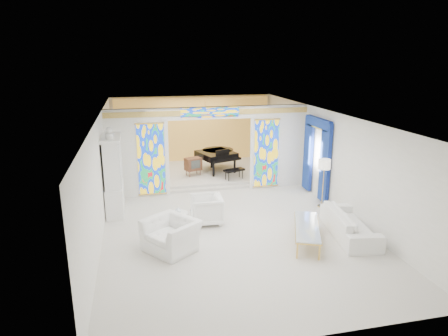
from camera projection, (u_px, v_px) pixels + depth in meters
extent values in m
plane|color=beige|center=(222.00, 211.00, 12.41)|extent=(12.00, 12.00, 0.00)
cube|color=white|center=(222.00, 115.00, 11.60)|extent=(7.00, 12.00, 0.02)
cube|color=silver|center=(193.00, 130.00, 17.64)|extent=(7.00, 0.02, 3.00)
cube|color=silver|center=(302.00, 260.00, 6.36)|extent=(7.00, 0.02, 3.00)
cube|color=silver|center=(101.00, 172.00, 11.27)|extent=(0.02, 12.00, 3.00)
cube|color=silver|center=(329.00, 158.00, 12.74)|extent=(0.02, 12.00, 3.00)
cube|color=silver|center=(137.00, 154.00, 13.36)|extent=(2.00, 0.18, 3.00)
cube|color=silver|center=(278.00, 147.00, 14.41)|extent=(2.00, 0.18, 3.00)
cube|color=silver|center=(210.00, 113.00, 13.53)|extent=(3.00, 0.18, 0.40)
cube|color=white|center=(167.00, 159.00, 13.53)|extent=(0.12, 0.06, 2.60)
cube|color=white|center=(252.00, 154.00, 14.16)|extent=(0.12, 0.06, 2.60)
cube|color=white|center=(210.00, 117.00, 13.48)|extent=(3.24, 0.06, 0.12)
cube|color=#DFBA54|center=(210.00, 112.00, 13.44)|extent=(7.00, 0.05, 0.18)
cube|color=gold|center=(151.00, 159.00, 13.41)|extent=(0.90, 0.04, 2.40)
cube|color=gold|center=(266.00, 153.00, 14.26)|extent=(0.90, 0.04, 2.40)
cube|color=gold|center=(210.00, 113.00, 13.43)|extent=(2.00, 0.04, 0.34)
cube|color=beige|center=(201.00, 172.00, 16.24)|extent=(6.80, 3.80, 0.18)
cube|color=#FFC258|center=(194.00, 131.00, 17.53)|extent=(6.70, 0.10, 2.90)
cylinder|color=gold|center=(205.00, 112.00, 15.52)|extent=(0.48, 0.48, 0.30)
cube|color=navy|center=(325.00, 163.00, 12.81)|extent=(0.12, 0.55, 2.60)
cube|color=navy|center=(308.00, 153.00, 14.03)|extent=(0.12, 0.55, 2.60)
cube|color=navy|center=(319.00, 122.00, 13.09)|extent=(0.14, 1.70, 0.30)
cube|color=gold|center=(318.00, 128.00, 13.14)|extent=(0.12, 1.50, 0.06)
cube|color=white|center=(115.00, 199.00, 12.17)|extent=(0.50, 1.40, 0.90)
cube|color=white|center=(112.00, 162.00, 11.86)|extent=(0.44, 1.30, 1.40)
cube|color=white|center=(120.00, 162.00, 11.91)|extent=(0.01, 1.20, 1.30)
cube|color=white|center=(110.00, 138.00, 11.67)|extent=(0.56, 1.46, 0.08)
cylinder|color=white|center=(109.00, 136.00, 11.30)|extent=(0.22, 0.22, 0.16)
sphere|color=white|center=(109.00, 131.00, 11.26)|extent=(0.20, 0.20, 0.20)
imported|color=white|center=(171.00, 235.00, 9.82)|extent=(1.59, 1.62, 0.79)
imported|color=white|center=(206.00, 210.00, 11.43)|extent=(0.94, 0.91, 0.81)
imported|color=silver|center=(350.00, 224.00, 10.63)|extent=(1.26, 2.45, 0.68)
cylinder|color=white|center=(178.00, 214.00, 10.57)|extent=(0.62, 0.62, 0.04)
cylinder|color=white|center=(179.00, 224.00, 10.65)|extent=(0.10, 0.10, 0.60)
cylinder|color=white|center=(179.00, 234.00, 10.73)|extent=(0.41, 0.41, 0.03)
imported|color=silver|center=(178.00, 210.00, 10.54)|extent=(0.19, 0.19, 0.17)
cube|color=white|center=(307.00, 226.00, 10.24)|extent=(1.28, 2.06, 0.04)
cube|color=gold|center=(307.00, 227.00, 10.24)|extent=(1.32, 2.10, 0.03)
cube|color=gold|center=(297.00, 251.00, 9.44)|extent=(0.06, 0.06, 0.41)
cube|color=gold|center=(319.00, 252.00, 9.36)|extent=(0.06, 0.06, 0.41)
cube|color=gold|center=(296.00, 220.00, 11.23)|extent=(0.06, 0.06, 0.41)
cube|color=gold|center=(315.00, 221.00, 11.15)|extent=(0.06, 0.06, 0.41)
cylinder|color=gold|center=(322.00, 206.00, 12.79)|extent=(0.35, 0.35, 0.03)
cylinder|color=gold|center=(323.00, 185.00, 12.61)|extent=(0.04, 0.04, 1.42)
cylinder|color=white|center=(324.00, 164.00, 12.42)|extent=(0.50, 0.50, 0.30)
cube|color=black|center=(216.00, 155.00, 15.95)|extent=(1.66, 1.71, 0.25)
cylinder|color=black|center=(218.00, 152.00, 16.34)|extent=(1.62, 1.62, 0.25)
cube|color=black|center=(227.00, 160.00, 15.31)|extent=(1.21, 0.64, 0.09)
cube|color=beige|center=(228.00, 160.00, 15.25)|extent=(1.07, 0.45, 0.03)
cube|color=black|center=(222.00, 152.00, 15.50)|extent=(0.59, 0.23, 0.22)
cube|color=black|center=(234.00, 170.00, 14.95)|extent=(0.85, 0.55, 0.07)
cylinder|color=black|center=(214.00, 170.00, 15.30)|extent=(0.11, 0.11, 0.55)
cylinder|color=black|center=(235.00, 166.00, 15.80)|extent=(0.11, 0.11, 0.55)
cylinder|color=black|center=(212.00, 161.00, 16.54)|extent=(0.11, 0.11, 0.55)
cube|color=brown|center=(193.00, 164.00, 15.41)|extent=(0.70, 0.58, 0.48)
cube|color=#3B403E|center=(196.00, 164.00, 15.24)|extent=(0.37, 0.15, 0.31)
cone|color=brown|center=(190.00, 174.00, 15.27)|extent=(0.04, 0.04, 0.21)
cone|color=brown|center=(200.00, 173.00, 15.51)|extent=(0.04, 0.04, 0.21)
cone|color=brown|center=(186.00, 173.00, 15.50)|extent=(0.04, 0.04, 0.21)
cone|color=brown|center=(197.00, 171.00, 15.74)|extent=(0.04, 0.04, 0.21)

